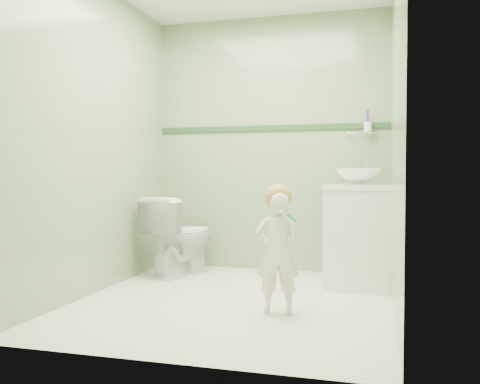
% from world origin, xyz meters
% --- Properties ---
extents(ground, '(2.50, 2.50, 0.00)m').
position_xyz_m(ground, '(0.00, 0.00, 0.00)').
color(ground, silver).
rests_on(ground, ground).
extents(room_shell, '(2.50, 2.54, 2.40)m').
position_xyz_m(room_shell, '(0.00, 0.00, 1.20)').
color(room_shell, gray).
rests_on(room_shell, ground).
extents(trim_stripe, '(2.20, 0.02, 0.05)m').
position_xyz_m(trim_stripe, '(0.00, 1.24, 1.35)').
color(trim_stripe, '#284428').
rests_on(trim_stripe, room_shell).
extents(vanity, '(0.52, 0.50, 0.80)m').
position_xyz_m(vanity, '(0.84, 0.70, 0.40)').
color(vanity, silver).
rests_on(vanity, ground).
extents(counter, '(0.54, 0.52, 0.04)m').
position_xyz_m(counter, '(0.84, 0.70, 0.81)').
color(counter, white).
rests_on(counter, vanity).
extents(basin, '(0.37, 0.37, 0.13)m').
position_xyz_m(basin, '(0.84, 0.70, 0.89)').
color(basin, white).
rests_on(basin, counter).
extents(faucet, '(0.03, 0.13, 0.18)m').
position_xyz_m(faucet, '(0.84, 0.89, 0.97)').
color(faucet, silver).
rests_on(faucet, counter).
extents(cup_holder, '(0.26, 0.07, 0.21)m').
position_xyz_m(cup_holder, '(0.89, 1.18, 1.33)').
color(cup_holder, silver).
rests_on(cup_holder, room_shell).
extents(toilet, '(0.61, 0.79, 0.71)m').
position_xyz_m(toilet, '(-0.74, 0.80, 0.36)').
color(toilet, white).
rests_on(toilet, ground).
extents(toddler, '(0.33, 0.26, 0.80)m').
position_xyz_m(toddler, '(0.36, -0.25, 0.40)').
color(toddler, white).
rests_on(toddler, ground).
extents(hair_cap, '(0.18, 0.18, 0.18)m').
position_xyz_m(hair_cap, '(0.36, -0.22, 0.76)').
color(hair_cap, '#BD803E').
rests_on(hair_cap, toddler).
extents(teal_toothbrush, '(0.11, 0.14, 0.08)m').
position_xyz_m(teal_toothbrush, '(0.46, -0.35, 0.64)').
color(teal_toothbrush, '#078A62').
rests_on(teal_toothbrush, toddler).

